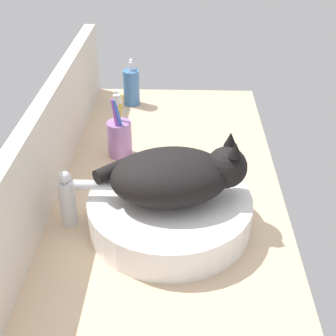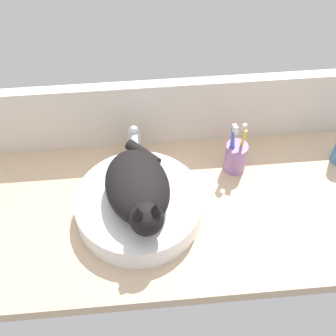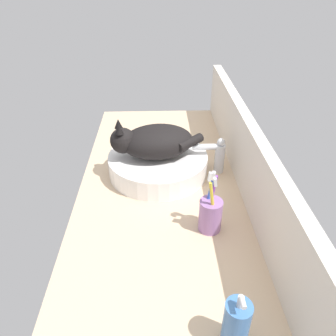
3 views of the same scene
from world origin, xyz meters
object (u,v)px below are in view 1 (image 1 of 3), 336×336
at_px(toothbrush_cup, 120,137).
at_px(sink_basin, 170,212).
at_px(faucet, 72,196).
at_px(cat, 176,175).
at_px(soap_dispenser, 131,87).

bearing_deg(toothbrush_cup, sink_basin, -154.12).
xyz_separation_m(sink_basin, faucet, (0.00, 0.21, 0.04)).
bearing_deg(sink_basin, cat, -78.02).
relative_size(soap_dispenser, toothbrush_cup, 0.81).
height_order(sink_basin, soap_dispenser, soap_dispenser).
height_order(soap_dispenser, toothbrush_cup, toothbrush_cup).
distance_m(cat, faucet, 0.23).
relative_size(cat, toothbrush_cup, 1.73).
bearing_deg(cat, soap_dispenser, 14.27).
bearing_deg(cat, sink_basin, 101.98).
xyz_separation_m(cat, soap_dispenser, (0.63, 0.16, -0.07)).
xyz_separation_m(sink_basin, cat, (0.00, -0.01, 0.09)).
bearing_deg(faucet, toothbrush_cup, -12.21).
relative_size(cat, soap_dispenser, 2.15).
distance_m(sink_basin, cat, 0.10).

